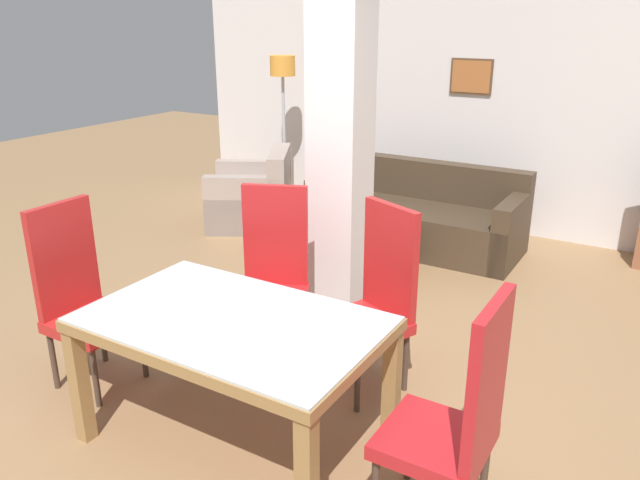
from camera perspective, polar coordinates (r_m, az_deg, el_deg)
ground_plane at (r=3.65m, az=-7.48°, el=-17.49°), size 18.00×18.00×0.00m
back_wall at (r=6.82m, az=15.20°, el=12.08°), size 7.20×0.09×2.70m
divider_pillar at (r=4.46m, az=1.87°, el=8.88°), size 0.38×0.34×2.70m
dining_table at (r=3.32m, az=-7.93°, el=-9.38°), size 1.54×0.95×0.74m
dining_chair_head_right at (r=2.82m, az=12.50°, el=-15.44°), size 0.46×0.46×1.16m
dining_chair_far_left at (r=4.18m, az=-4.32°, el=-2.82°), size 0.60×0.60×1.16m
dining_chair_head_left at (r=4.10m, az=-21.05°, el=-4.61°), size 0.46×0.46×1.16m
dining_chair_far_right at (r=3.81m, az=5.11°, el=-5.16°), size 0.60×0.60×1.16m
sofa at (r=6.33m, az=8.79°, el=2.04°), size 2.07×0.85×0.81m
armchair at (r=6.92m, az=-6.07°, el=3.77°), size 1.18×1.19×0.83m
coffee_table at (r=5.57m, az=5.40°, el=-1.12°), size 0.59×0.46×0.41m
bottle at (r=5.46m, az=4.95°, el=1.75°), size 0.08×0.08×0.25m
floor_lamp at (r=7.24m, az=-3.41°, el=14.15°), size 0.28×0.28×1.78m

